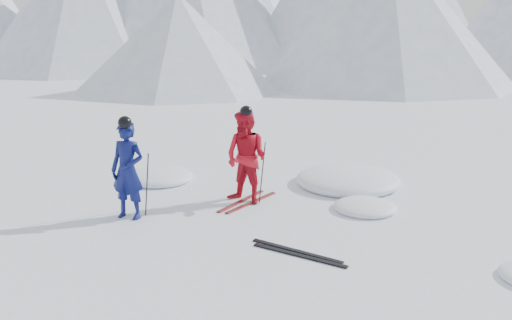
% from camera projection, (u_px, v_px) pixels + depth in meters
% --- Properties ---
extents(ground, '(160.00, 160.00, 0.00)m').
position_uv_depth(ground, '(310.00, 231.00, 9.88)').
color(ground, white).
rests_on(ground, ground).
extents(skier_blue, '(0.73, 0.51, 1.90)m').
position_uv_depth(skier_blue, '(128.00, 171.00, 10.38)').
color(skier_blue, '#0D1452').
rests_on(skier_blue, ground).
extents(skier_red, '(1.06, 0.89, 1.96)m').
position_uv_depth(skier_red, '(246.00, 158.00, 11.28)').
color(skier_red, red).
rests_on(skier_red, ground).
extents(pole_blue_left, '(0.13, 0.09, 1.26)m').
position_uv_depth(pole_blue_left, '(121.00, 183.00, 10.70)').
color(pole_blue_left, black).
rests_on(pole_blue_left, ground).
extents(pole_blue_right, '(0.13, 0.07, 1.27)m').
position_uv_depth(pole_blue_right, '(147.00, 185.00, 10.57)').
color(pole_blue_right, black).
rests_on(pole_blue_right, ground).
extents(pole_red_left, '(0.13, 0.10, 1.31)m').
position_uv_depth(pole_red_left, '(239.00, 168.00, 11.70)').
color(pole_red_left, black).
rests_on(pole_red_left, ground).
extents(pole_red_right, '(0.13, 0.09, 1.31)m').
position_uv_depth(pole_red_right, '(262.00, 173.00, 11.37)').
color(pole_red_right, black).
rests_on(pole_red_right, ground).
extents(ski_worn_left, '(0.31, 1.70, 0.03)m').
position_uv_depth(ski_worn_left, '(241.00, 201.00, 11.56)').
color(ski_worn_left, black).
rests_on(ski_worn_left, ground).
extents(ski_worn_right, '(0.42, 1.68, 0.03)m').
position_uv_depth(ski_worn_right, '(252.00, 202.00, 11.46)').
color(ski_worn_right, black).
rests_on(ski_worn_right, ground).
extents(ski_loose_a, '(1.69, 0.39, 0.03)m').
position_uv_depth(ski_loose_a, '(296.00, 251.00, 8.98)').
color(ski_loose_a, black).
rests_on(ski_loose_a, ground).
extents(ski_loose_b, '(1.70, 0.33, 0.03)m').
position_uv_depth(ski_loose_b, '(299.00, 255.00, 8.81)').
color(ski_loose_b, black).
rests_on(ski_loose_b, ground).
extents(snow_lumps, '(9.52, 5.49, 0.54)m').
position_uv_depth(snow_lumps, '(316.00, 189.00, 12.43)').
color(snow_lumps, white).
rests_on(snow_lumps, ground).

